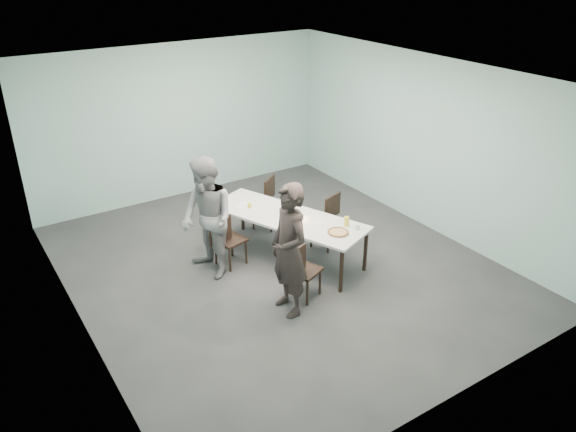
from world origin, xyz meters
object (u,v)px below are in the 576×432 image
side_plate (318,223)px  water_tumbler (357,227)px  pizza (338,232)px  chair_far_right (267,199)px  diner_far (207,219)px  chair_near_right (329,218)px  chair_far_left (226,238)px  tealight (299,218)px  amber_tumbler (250,205)px  chair_near_left (301,269)px  diner_near (289,251)px  table (287,219)px  beer_glass (347,221)px

side_plate → water_tumbler: size_ratio=2.00×
pizza → water_tumbler: bearing=-7.8°
chair_far_right → diner_far: bearing=-6.2°
chair_near_right → water_tumbler: 1.02m
chair_far_left → chair_near_right: (1.76, -0.30, 0.00)m
chair_far_right → diner_far: diner_far is taller
tealight → amber_tumbler: amber_tumbler is taller
chair_near_left → chair_far_right: 2.42m
water_tumbler → diner_near: bearing=-168.7°
table → beer_glass: size_ratio=18.32×
chair_near_left → chair_far_left: bearing=85.5°
chair_near_right → pizza: (-0.52, -0.91, 0.27)m
chair_near_left → side_plate: size_ratio=4.83×
diner_far → side_plate: bearing=59.4°
tealight → amber_tumbler: 0.90m
chair_far_right → beer_glass: beer_glass is taller
chair_near_left → beer_glass: bearing=-5.8°
chair_far_left → diner_far: diner_far is taller
chair_far_right → pizza: size_ratio=2.56×
diner_near → water_tumbler: (1.40, 0.28, -0.15)m
beer_glass → amber_tumbler: (-0.91, 1.37, -0.03)m
beer_glass → diner_far: bearing=150.4°
chair_far_right → diner_near: diner_near is taller
beer_glass → tealight: size_ratio=2.68×
chair_far_right → water_tumbler: bearing=61.0°
side_plate → tealight: size_ratio=3.21×
diner_far → chair_far_right: bearing=115.1°
diner_far → side_plate: (1.51, -0.72, -0.18)m
tealight → diner_far: bearing=161.8°
table → diner_far: (-1.25, 0.25, 0.24)m
chair_near_left → pizza: size_ratio=2.56×
table → tealight: tealight is taller
tealight → amber_tumbler: size_ratio=0.70×
chair_near_right → chair_near_left: bearing=20.3°
side_plate → amber_tumbler: amber_tumbler is taller
chair_far_right → amber_tumbler: bearing=4.1°
chair_near_right → chair_far_left: bearing=-29.3°
chair_near_left → chair_far_left: 1.47m
pizza → diner_near: bearing=-163.3°
chair_far_left → side_plate: bearing=-46.1°
diner_near → water_tumbler: size_ratio=21.05×
diner_near → side_plate: (1.03, 0.77, -0.19)m
beer_glass → tealight: (-0.46, 0.59, -0.05)m
chair_far_left → diner_near: diner_near is taller
side_plate → chair_far_right: bearing=86.7°
table → chair_far_right: bearing=73.4°
table → chair_near_right: size_ratio=3.16×
chair_near_left → water_tumbler: 1.15m
tealight → pizza: bearing=-74.1°
amber_tumbler → side_plate: bearing=-60.6°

